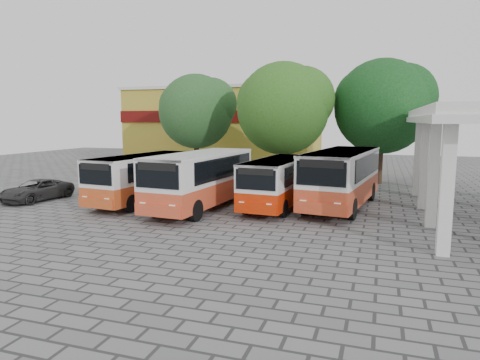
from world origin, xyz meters
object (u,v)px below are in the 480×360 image
(bus_centre_left, at_px, (201,177))
(parked_car, at_px, (36,190))
(bus_far_left, at_px, (143,175))
(bus_far_right, at_px, (342,175))
(bus_centre_right, at_px, (279,180))

(bus_centre_left, relative_size, parked_car, 1.93)
(bus_far_left, xyz_separation_m, bus_centre_left, (3.89, -0.53, 0.15))
(parked_car, bearing_deg, bus_far_left, 17.24)
(bus_far_left, height_order, parked_car, bus_far_left)
(bus_far_left, xyz_separation_m, bus_far_right, (11.15, 2.27, 0.20))
(bus_centre_right, relative_size, bus_far_right, 0.84)
(bus_centre_right, bearing_deg, bus_centre_left, -152.40)
(bus_centre_right, bearing_deg, bus_far_right, 21.75)
(bus_far_left, bearing_deg, bus_centre_left, -1.39)
(bus_centre_left, relative_size, bus_far_right, 0.96)
(bus_centre_right, height_order, parked_car, bus_centre_right)
(bus_far_left, relative_size, parked_car, 1.79)
(bus_far_left, relative_size, bus_far_right, 0.88)
(bus_centre_left, height_order, bus_far_right, bus_far_right)
(bus_far_left, bearing_deg, bus_far_right, 17.89)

